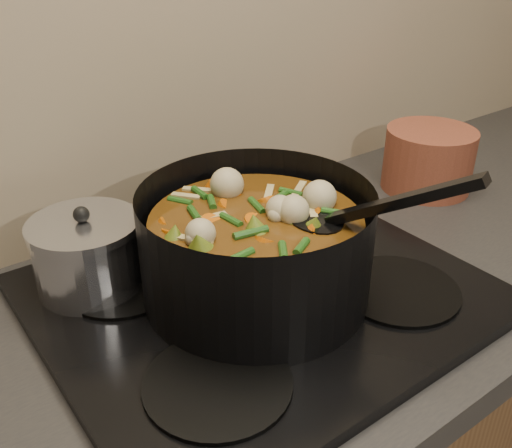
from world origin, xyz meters
TOP-DOWN VIEW (x-y plane):
  - stovetop at (0.00, 1.93)m, footprint 0.62×0.54m
  - stockpot at (-0.01, 1.92)m, footprint 0.36×0.44m
  - saucepan at (-0.20, 2.09)m, footprint 0.16×0.16m
  - terracotta_crock at (0.52, 2.04)m, footprint 0.23×0.23m

SIDE VIEW (x-z plane):
  - stovetop at x=0.00m, z-range 0.91..0.93m
  - terracotta_crock at x=0.52m, z-range 0.91..1.04m
  - saucepan at x=-0.20m, z-range 0.92..1.05m
  - stockpot at x=-0.01m, z-range 0.89..1.13m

